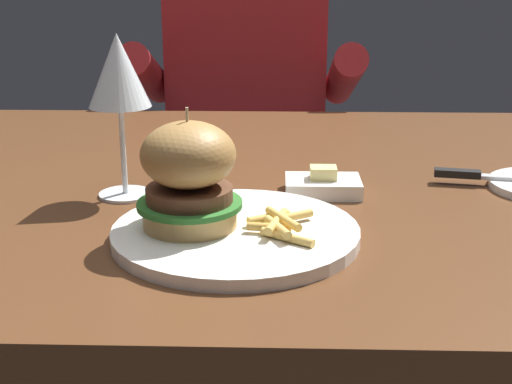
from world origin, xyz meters
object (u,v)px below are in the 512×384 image
table_knife (507,177)px  butter_dish (323,185)px  burger_sandwich (189,175)px  wine_glass (119,75)px  main_plate (237,233)px  diner_person (247,160)px

table_knife → butter_dish: butter_dish is taller
burger_sandwich → wine_glass: size_ratio=0.63×
burger_sandwich → wine_glass: (-0.10, 0.14, 0.08)m
main_plate → diner_person: bearing=91.8°
table_knife → diner_person: (-0.38, 0.76, -0.19)m
main_plate → diner_person: 0.98m
main_plate → diner_person: (-0.03, 0.96, -0.18)m
diner_person → burger_sandwich: bearing=-91.2°
burger_sandwich → wine_glass: wine_glass is taller
table_knife → butter_dish: (-0.24, -0.04, -0.00)m
table_knife → butter_dish: 0.25m
main_plate → burger_sandwich: (-0.05, 0.00, 0.06)m
butter_dish → burger_sandwich: bearing=-133.8°
burger_sandwich → diner_person: diner_person is taller
main_plate → wine_glass: size_ratio=1.30×
wine_glass → diner_person: bearing=81.6°
burger_sandwich → table_knife: 0.45m
table_knife → wine_glass: bearing=-174.0°
table_knife → burger_sandwich: bearing=-153.9°
diner_person → butter_dish: bearing=-80.6°
table_knife → diner_person: size_ratio=0.19×
wine_glass → burger_sandwich: bearing=-54.9°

